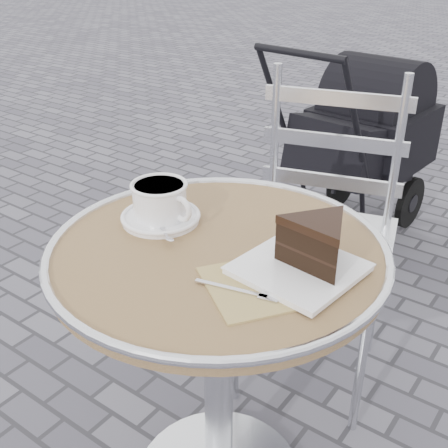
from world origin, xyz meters
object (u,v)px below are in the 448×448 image
Objects in this scene: cappuccino_set at (161,205)px; bistro_chair at (325,198)px; cake_plate_set at (312,248)px; baby_stroller at (360,148)px; cafe_table at (218,311)px.

bistro_chair is (0.13, 0.59, -0.17)m from cappuccino_set.
bistro_chair is (-0.25, 0.58, -0.18)m from cake_plate_set.
bistro_chair reaches higher than cappuccino_set.
baby_stroller is at bearing 116.02° from cake_plate_set.
baby_stroller is at bearing 90.26° from bistro_chair.
baby_stroller is (-0.33, 1.54, -0.14)m from cafe_table.
bistro_chair is (-0.05, 0.61, 0.03)m from cafe_table.
cake_plate_set is at bearing -83.04° from bistro_chair.
bistro_chair is at bearing 81.94° from cappuccino_set.
cake_plate_set is at bearing 8.50° from cafe_table.
cappuccino_set is at bearing -118.65° from bistro_chair.
bistro_chair reaches higher than cake_plate_set.
bistro_chair is at bearing 94.54° from cafe_table.
baby_stroller is at bearing 99.89° from cappuccino_set.
cafe_table is 0.78× the size of baby_stroller.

